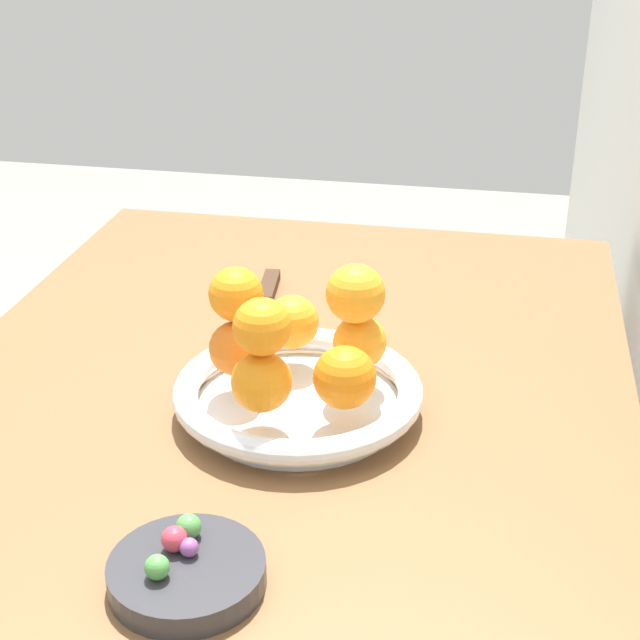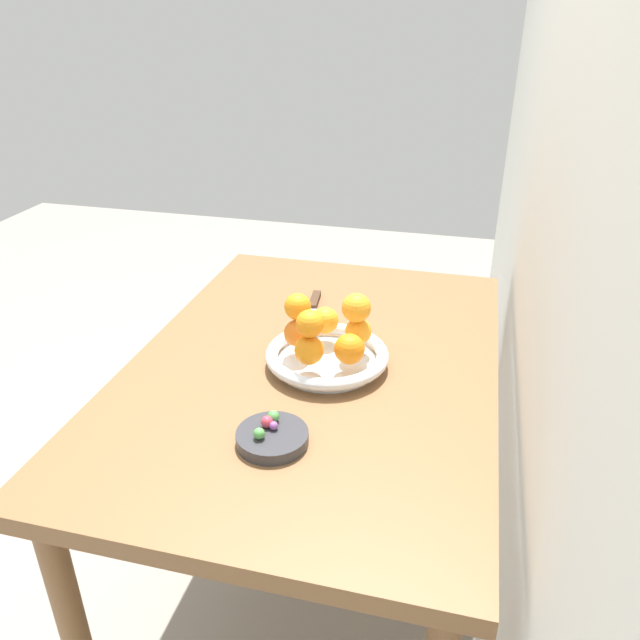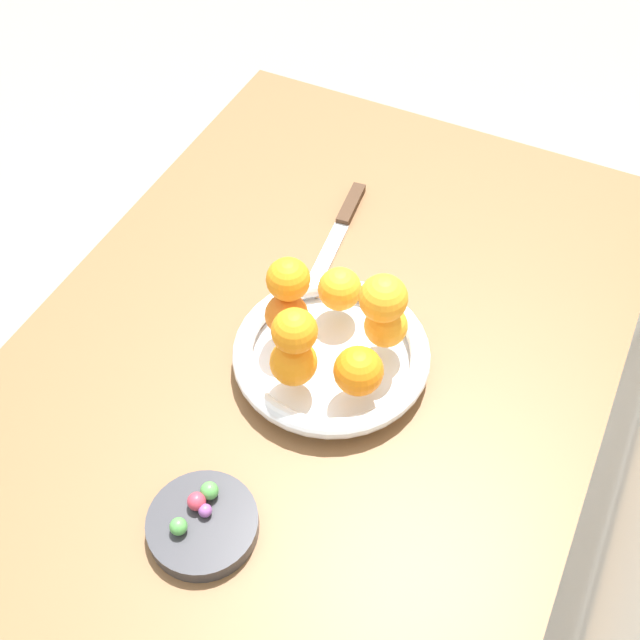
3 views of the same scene
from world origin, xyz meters
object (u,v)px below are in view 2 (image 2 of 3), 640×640
orange_1 (297,333)px  orange_0 (325,320)px  orange_7 (297,307)px  candy_ball_0 (273,416)px  candy_ball_3 (267,422)px  candy_ball_2 (274,426)px  orange_2 (309,350)px  orange_3 (349,349)px  dining_table (314,395)px  orange_6 (310,324)px  candy_ball_1 (259,434)px  knife (311,311)px  candy_dish (275,438)px  fruit_bowl (327,357)px  orange_5 (356,308)px  orange_4 (358,331)px

orange_1 → orange_0: bearing=148.3°
orange_7 → candy_ball_0: orange_7 is taller
orange_0 → candy_ball_3: (0.33, -0.02, -0.04)m
orange_0 → candy_ball_2: orange_0 is taller
orange_2 → orange_3: orange_3 is taller
dining_table → candy_ball_2: candy_ball_2 is taller
orange_1 → candy_ball_0: 0.25m
dining_table → orange_6: orange_6 is taller
candy_ball_0 → candy_ball_3: size_ratio=0.99×
orange_0 → orange_6: 0.14m
candy_ball_1 → knife: candy_ball_1 is taller
knife → orange_3: bearing=29.2°
knife → orange_7: bearing=7.7°
candy_ball_1 → candy_ball_2: size_ratio=1.28×
knife → candy_dish: bearing=7.8°
candy_ball_3 → candy_ball_1: bearing=-4.0°
fruit_bowl → orange_7: orange_7 is taller
orange_6 → candy_ball_1: bearing=-6.5°
dining_table → orange_6: size_ratio=19.86×
candy_ball_2 → candy_dish: bearing=22.7°
dining_table → candy_ball_3: candy_ball_3 is taller
orange_5 → orange_7: (0.02, -0.12, -0.00)m
orange_3 → orange_7: size_ratio=1.11×
orange_2 → candy_ball_2: (0.20, -0.01, -0.04)m
candy_ball_0 → candy_ball_3: (0.02, -0.01, 0.00)m
orange_5 → candy_ball_3: (0.29, -0.10, -0.09)m
dining_table → orange_7: (0.00, -0.03, 0.21)m
orange_7 → candy_ball_0: (0.25, 0.03, -0.09)m
orange_3 → orange_7: 0.14m
orange_3 → candy_ball_2: size_ratio=3.96×
orange_6 → orange_7: 0.08m
dining_table → candy_ball_2: 0.30m
dining_table → orange_0: size_ratio=18.93×
candy_ball_3 → orange_7: bearing=-175.6°
candy_ball_1 → orange_2: bearing=173.7°
candy_ball_0 → candy_ball_3: bearing=-19.3°
knife → orange_6: bearing=14.6°
orange_0 → orange_2: same height
orange_4 → orange_0: bearing=-111.3°
orange_1 → candy_ball_3: (0.26, 0.02, -0.04)m
candy_dish → orange_0: size_ratio=2.17×
orange_2 → orange_4: 0.13m
candy_dish → orange_2: bearing=178.5°
orange_6 → knife: (-0.29, -0.07, -0.12)m
candy_ball_3 → candy_dish: bearing=53.1°
candy_dish → candy_ball_3: (-0.01, -0.02, 0.02)m
knife → candy_ball_1: bearing=5.3°
orange_2 → orange_7: bearing=-148.4°
dining_table → candy_ball_0: 0.28m
orange_1 → orange_2: size_ratio=0.96×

